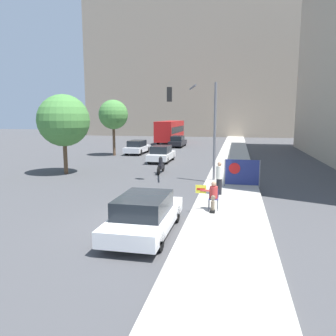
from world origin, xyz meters
TOP-DOWN VIEW (x-y plane):
  - ground_plane at (0.00, 0.00)m, footprint 160.00×160.00m
  - sidewalk_curb at (2.95, 15.00)m, footprint 3.08×90.00m
  - building_backdrop_far at (-2.00, 59.25)m, footprint 52.00×12.00m
  - seated_protester at (2.30, 2.24)m, footprint 0.96×0.77m
  - jogger_on_sidewalk at (2.40, 5.10)m, footprint 0.34×0.34m
  - protest_banner at (3.54, 7.23)m, footprint 1.96×0.06m
  - traffic_light_pole at (0.89, 8.68)m, footprint 2.95×2.72m
  - parked_car_curbside at (0.15, -0.64)m, footprint 1.88×4.61m
  - car_on_road_nearest at (-3.38, 17.20)m, footprint 1.76×4.34m
  - car_on_road_midblock at (-7.38, 22.85)m, footprint 1.75×4.69m
  - car_on_road_distant at (-4.49, 31.70)m, footprint 1.72×4.75m
  - city_bus_on_road at (-6.76, 37.84)m, footprint 2.48×10.85m
  - motorcycle_on_road at (-2.09, 11.45)m, footprint 0.28×2.05m
  - street_tree_near_curb at (-8.66, 9.82)m, footprint 3.61×3.61m
  - street_tree_midblock at (-9.26, 20.84)m, footprint 3.01×3.01m

SIDE VIEW (x-z plane):
  - ground_plane at x=0.00m, z-range 0.00..0.00m
  - sidewalk_curb at x=2.95m, z-range 0.00..0.16m
  - motorcycle_on_road at x=-2.09m, z-range -0.08..1.14m
  - parked_car_curbside at x=0.15m, z-range 0.00..1.41m
  - car_on_road_nearest at x=-3.38m, z-range 0.00..1.46m
  - car_on_road_midblock at x=-7.38m, z-range 0.00..1.46m
  - car_on_road_distant at x=-4.49m, z-range 0.00..1.47m
  - seated_protester at x=2.30m, z-range 0.21..1.44m
  - protest_banner at x=3.54m, z-range 0.21..1.74m
  - jogger_on_sidewalk at x=2.40m, z-range 0.18..1.85m
  - city_bus_on_road at x=-6.76m, z-range 0.24..3.56m
  - street_tree_near_curb at x=-8.66m, z-range 0.97..6.56m
  - traffic_light_pole at x=0.89m, z-range 1.18..7.09m
  - street_tree_midblock at x=-9.26m, z-range 1.34..7.07m
  - building_backdrop_far at x=-2.00m, z-range 0.00..37.82m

